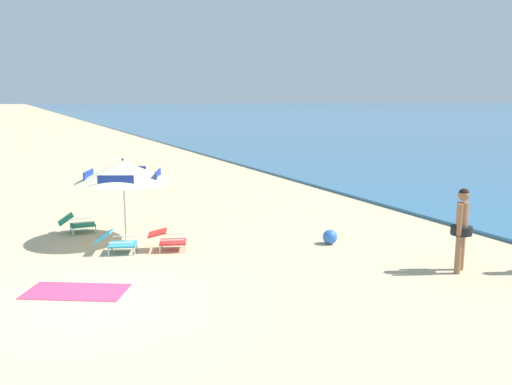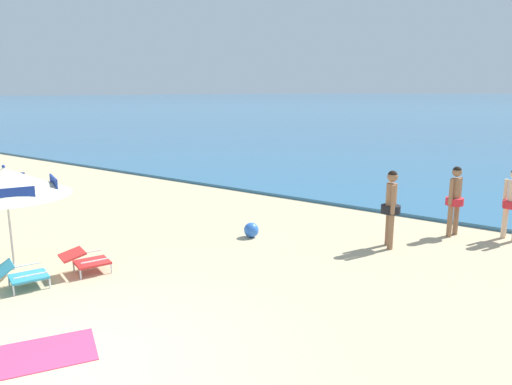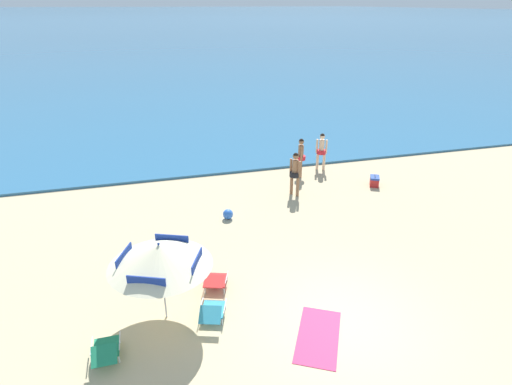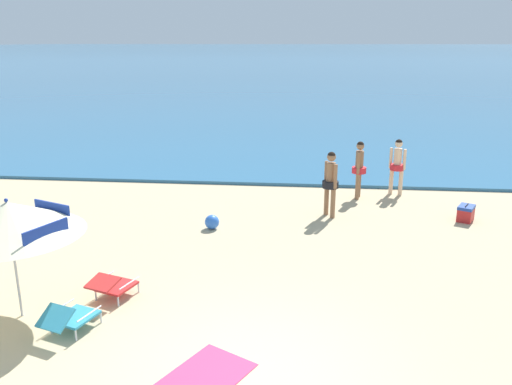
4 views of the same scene
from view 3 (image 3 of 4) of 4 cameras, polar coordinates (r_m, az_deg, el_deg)
The scene contains 12 objects.
ground_plane at distance 10.32m, azimuth 11.81°, elevation -16.98°, with size 800.00×800.00×0.00m, color tan.
ocean_water at distance 416.46m, azimuth -15.94°, elevation 22.92°, with size 800.00×800.00×0.10m, color #2D668E.
beach_umbrella_striped_main at distance 9.43m, azimuth -13.12°, elevation -8.42°, with size 3.26×3.26×2.04m.
lounge_chair_under_umbrella at distance 9.61m, azimuth -20.00°, elevation -19.74°, with size 0.59×0.90×0.53m.
lounge_chair_beside_umbrella at distance 10.01m, azimuth -6.05°, elevation -15.96°, with size 0.78×1.01×0.52m.
lounge_chair_facing_sea at distance 10.90m, azimuth -5.62°, elevation -11.99°, with size 0.78×0.98×0.49m.
person_standing_near_shore at distance 15.69m, azimuth 5.42°, elevation 2.97°, with size 0.42×0.45×1.71m.
person_standing_beside at distance 18.35m, azimuth 9.01°, elevation 5.93°, with size 0.45×0.41×1.67m.
person_wading_in at distance 17.51m, azimuth 6.18°, elevation 5.18°, with size 0.41×0.49×1.67m.
cooler_box at distance 17.41m, azimuth 15.99°, elevation 1.53°, with size 0.54×0.60×0.43m.
beach_ball at distance 14.22m, azimuth -3.89°, elevation -3.00°, with size 0.35×0.35×0.35m, color blue.
beach_towel at distance 9.86m, azimuth 8.57°, elevation -18.98°, with size 0.90×1.80×0.01m, color #DB3866.
Camera 3 is at (-3.92, -6.72, 6.77)m, focal length 29.04 mm.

